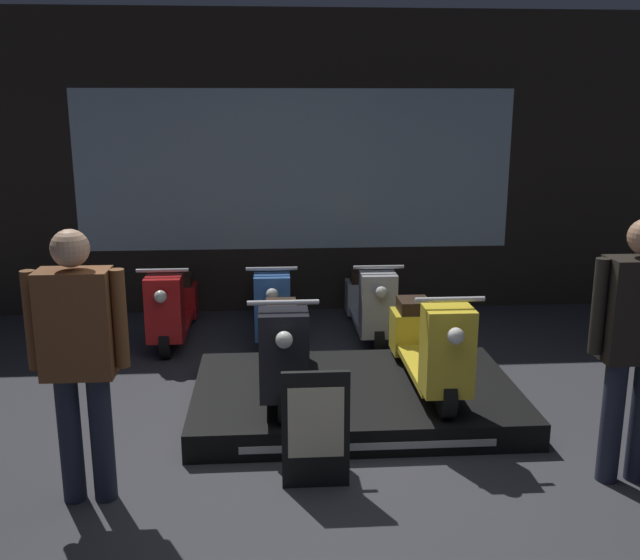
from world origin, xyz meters
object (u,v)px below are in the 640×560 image
scooter_display_left (283,349)px  scooter_display_right (429,345)px  scooter_backrow_2 (370,304)px  person_left_browsing (79,349)px  person_right_browsing (636,333)px  price_sign_board (316,429)px  scooter_backrow_0 (173,308)px  scooter_backrow_1 (272,306)px

scooter_display_left → scooter_display_right: size_ratio=1.00×
scooter_backrow_2 → scooter_display_left: bearing=-116.1°
scooter_display_left → person_left_browsing: (-1.14, -1.09, 0.41)m
person_right_browsing → price_sign_board: bearing=178.6°
scooter_backrow_0 → scooter_backrow_1: bearing=0.0°
scooter_backrow_0 → price_sign_board: bearing=-67.2°
scooter_backrow_0 → scooter_display_left: bearing=-60.5°
price_sign_board → scooter_backrow_0: bearing=112.8°
scooter_backrow_1 → price_sign_board: 2.88m
scooter_backrow_1 → scooter_backrow_2: bearing=0.0°
scooter_backrow_2 → person_left_browsing: bearing=-124.9°
scooter_display_right → person_left_browsing: (-2.22, -1.09, 0.41)m
scooter_display_right → scooter_backrow_0: size_ratio=1.00×
scooter_backrow_1 → person_left_browsing: person_left_browsing is taller
scooter_display_right → person_right_browsing: (0.97, -1.09, 0.43)m
scooter_display_left → person_right_browsing: size_ratio=0.96×
scooter_backrow_1 → price_sign_board: bearing=-85.1°
scooter_display_left → price_sign_board: bearing=-80.5°
scooter_display_left → scooter_backrow_1: 1.84m
scooter_backrow_0 → person_left_browsing: (-0.11, -2.92, 0.61)m
person_left_browsing → person_right_browsing: size_ratio=0.99×
scooter_backrow_0 → person_left_browsing: bearing=-92.2°
person_left_browsing → person_right_browsing: bearing=-0.0°
scooter_backrow_2 → price_sign_board: (-0.72, -2.87, 0.06)m
person_left_browsing → scooter_display_right: bearing=26.1°
person_right_browsing → scooter_backrow_0: bearing=136.5°
scooter_backrow_2 → person_right_browsing: (1.15, -2.92, 0.62)m
person_left_browsing → person_right_browsing: (3.19, -0.00, 0.02)m
scooter_display_right → price_sign_board: size_ratio=2.11×
scooter_display_right → scooter_backrow_0: (-2.11, 1.83, -0.20)m
scooter_display_left → scooter_display_right: (1.08, 0.00, 0.00)m
scooter_display_left → person_right_browsing: 2.36m
scooter_backrow_2 → scooter_display_right: bearing=-84.2°
scooter_display_left → scooter_display_right: same height
person_left_browsing → scooter_display_left: bearing=43.6°
scooter_backrow_0 → scooter_display_right: bearing=-40.9°
person_right_browsing → price_sign_board: size_ratio=2.20×
person_left_browsing → price_sign_board: 1.43m
scooter_display_right → scooter_display_left: bearing=180.0°
scooter_backrow_0 → price_sign_board: size_ratio=2.11×
scooter_display_right → person_right_browsing: person_right_browsing is taller
scooter_display_left → scooter_backrow_1: size_ratio=1.00×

